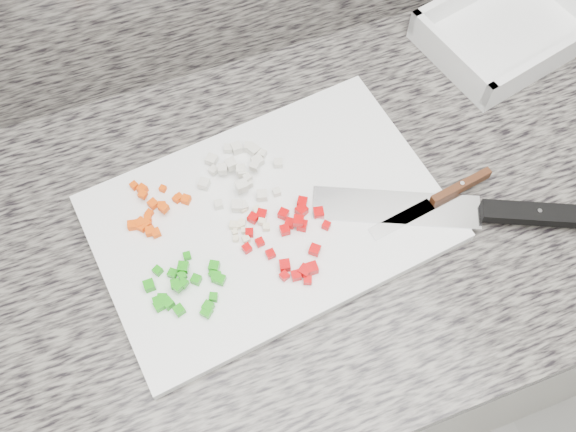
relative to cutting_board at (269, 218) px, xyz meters
The scene contains 11 objects.
cabinet 0.48m from the cutting_board, ahead, with size 3.92×0.62×0.86m, color beige.
countertop 0.08m from the cutting_board, ahead, with size 3.96×0.64×0.04m, color #625E56.
cutting_board is the anchor object (origin of this frame).
carrot_pile 0.16m from the cutting_board, 159.03° to the left, with size 0.09×0.09×0.02m.
onion_pile 0.08m from the cutting_board, 102.37° to the left, with size 0.13×0.11×0.02m.
green_pepper_pile 0.15m from the cutting_board, 154.92° to the right, with size 0.10×0.10×0.02m.
red_pepper_pile 0.05m from the cutting_board, 71.06° to the right, with size 0.12×0.13×0.02m.
garlic_pile 0.04m from the cutting_board, behind, with size 0.05×0.05×0.01m.
chef_knife 0.30m from the cutting_board, 20.29° to the right, with size 0.36×0.19×0.02m.
paring_knife 0.24m from the cutting_board, 14.08° to the right, with size 0.19×0.04×0.02m.
tray 0.50m from the cutting_board, 20.70° to the left, with size 0.29×0.24×0.05m.
Camera 1 is at (-0.20, 1.05, 1.68)m, focal length 40.00 mm.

